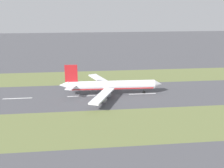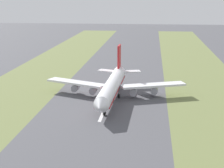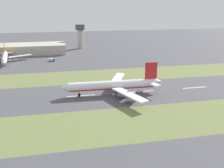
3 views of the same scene
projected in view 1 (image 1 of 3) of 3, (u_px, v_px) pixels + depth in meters
The scene contains 7 objects.
ground_plane at pixel (117, 95), 171.04m from camera, with size 800.00×800.00×0.00m, color #4C4C51.
grass_median_west at pixel (110, 77), 213.82m from camera, with size 40.00×600.00×0.01m, color olive.
grass_median_east at pixel (128, 125), 128.26m from camera, with size 40.00×600.00×0.01m, color olive.
centreline_dash_near at pixel (17, 98), 164.42m from camera, with size 1.20×18.00×0.01m, color silver.
centreline_dash_mid at pixel (81, 96), 168.64m from camera, with size 1.20×18.00×0.01m, color silver.
centreline_dash_far at pixel (142, 94), 172.85m from camera, with size 1.20×18.00×0.01m, color silver.
airplane_main_jet at pixel (109, 86), 170.23m from camera, with size 64.11×67.13×20.20m.
Camera 1 is at (160.24, -20.75, 56.63)m, focal length 42.00 mm.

